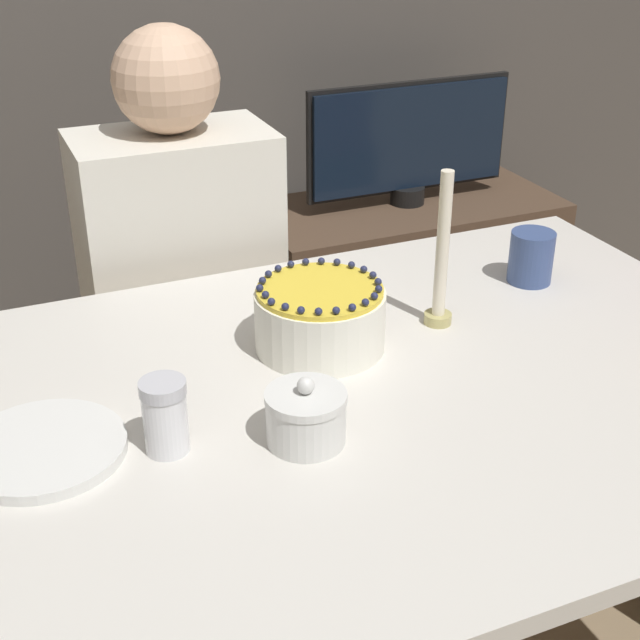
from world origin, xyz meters
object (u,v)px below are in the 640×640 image
(cake, at_px, (320,318))
(person_man_blue_shirt, at_px, (187,341))
(candle, at_px, (441,264))
(sugar_shaker, at_px, (165,416))
(sugar_bowl, at_px, (306,417))
(tv_monitor, at_px, (409,141))

(cake, distance_m, person_man_blue_shirt, 0.62)
(candle, bearing_deg, sugar_shaker, -161.09)
(sugar_shaker, bearing_deg, sugar_bowl, -16.89)
(sugar_bowl, height_order, tv_monitor, tv_monitor)
(sugar_shaker, distance_m, candle, 0.55)
(tv_monitor, bearing_deg, person_man_blue_shirt, -149.83)
(sugar_bowl, xyz_separation_m, candle, (0.34, 0.23, 0.07))
(cake, distance_m, sugar_shaker, 0.35)
(cake, height_order, person_man_blue_shirt, person_man_blue_shirt)
(person_man_blue_shirt, bearing_deg, cake, 99.57)
(sugar_shaker, height_order, person_man_blue_shirt, person_man_blue_shirt)
(person_man_blue_shirt, bearing_deg, candle, 119.66)
(sugar_shaker, distance_m, tv_monitor, 1.55)
(sugar_shaker, xyz_separation_m, tv_monitor, (1.01, 1.18, -0.06))
(cake, distance_m, sugar_bowl, 0.26)
(cake, xyz_separation_m, sugar_shaker, (-0.30, -0.18, 0.00))
(sugar_bowl, height_order, person_man_blue_shirt, person_man_blue_shirt)
(sugar_bowl, relative_size, person_man_blue_shirt, 0.09)
(candle, bearing_deg, cake, 179.22)
(person_man_blue_shirt, bearing_deg, sugar_shaker, 73.80)
(cake, relative_size, candle, 0.78)
(sugar_bowl, height_order, candle, candle)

